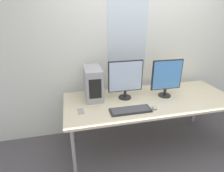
{
  "coord_description": "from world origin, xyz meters",
  "views": [
    {
      "loc": [
        -1.0,
        -1.6,
        1.86
      ],
      "look_at": [
        -0.52,
        0.46,
        0.98
      ],
      "focal_mm": 30.0,
      "sensor_mm": 36.0,
      "label": 1
    }
  ],
  "objects_px": {
    "monitor_main": "(125,78)",
    "keyboard": "(131,110)",
    "cell_phone": "(81,111)",
    "monitor_right_near": "(167,77)",
    "pc_tower": "(93,83)",
    "mouse": "(154,108)"
  },
  "relations": [
    {
      "from": "pc_tower",
      "to": "mouse",
      "type": "bearing_deg",
      "value": -35.78
    },
    {
      "from": "monitor_right_near",
      "to": "mouse",
      "type": "distance_m",
      "value": 0.5
    },
    {
      "from": "monitor_main",
      "to": "keyboard",
      "type": "height_order",
      "value": "monitor_main"
    },
    {
      "from": "monitor_main",
      "to": "keyboard",
      "type": "bearing_deg",
      "value": -96.08
    },
    {
      "from": "monitor_main",
      "to": "cell_phone",
      "type": "distance_m",
      "value": 0.71
    },
    {
      "from": "pc_tower",
      "to": "cell_phone",
      "type": "xyz_separation_m",
      "value": [
        -0.2,
        -0.35,
        -0.2
      ]
    },
    {
      "from": "keyboard",
      "to": "cell_phone",
      "type": "distance_m",
      "value": 0.58
    },
    {
      "from": "pc_tower",
      "to": "mouse",
      "type": "height_order",
      "value": "pc_tower"
    },
    {
      "from": "keyboard",
      "to": "pc_tower",
      "type": "bearing_deg",
      "value": 128.67
    },
    {
      "from": "monitor_right_near",
      "to": "pc_tower",
      "type": "bearing_deg",
      "value": 169.52
    },
    {
      "from": "monitor_main",
      "to": "monitor_right_near",
      "type": "xyz_separation_m",
      "value": [
        0.55,
        -0.06,
        -0.01
      ]
    },
    {
      "from": "monitor_main",
      "to": "monitor_right_near",
      "type": "bearing_deg",
      "value": -6.61
    },
    {
      "from": "monitor_right_near",
      "to": "keyboard",
      "type": "height_order",
      "value": "monitor_right_near"
    },
    {
      "from": "mouse",
      "to": "monitor_right_near",
      "type": "bearing_deg",
      "value": 46.14
    },
    {
      "from": "keyboard",
      "to": "cell_phone",
      "type": "height_order",
      "value": "keyboard"
    },
    {
      "from": "monitor_main",
      "to": "mouse",
      "type": "xyz_separation_m",
      "value": [
        0.26,
        -0.37,
        -0.27
      ]
    },
    {
      "from": "cell_phone",
      "to": "monitor_main",
      "type": "bearing_deg",
      "value": 16.73
    },
    {
      "from": "pc_tower",
      "to": "mouse",
      "type": "xyz_separation_m",
      "value": [
        0.67,
        -0.48,
        -0.19
      ]
    },
    {
      "from": "monitor_right_near",
      "to": "keyboard",
      "type": "distance_m",
      "value": 0.71
    },
    {
      "from": "monitor_right_near",
      "to": "cell_phone",
      "type": "distance_m",
      "value": 1.2
    },
    {
      "from": "mouse",
      "to": "cell_phone",
      "type": "bearing_deg",
      "value": 171.07
    },
    {
      "from": "monitor_main",
      "to": "cell_phone",
      "type": "xyz_separation_m",
      "value": [
        -0.61,
        -0.23,
        -0.28
      ]
    }
  ]
}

